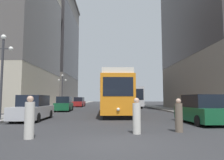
% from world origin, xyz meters
% --- Properties ---
extents(ground_plane, '(200.00, 200.00, 0.00)m').
position_xyz_m(ground_plane, '(0.00, 0.00, 0.00)').
color(ground_plane, '#303033').
extents(sidewalk_left, '(2.52, 120.00, 0.15)m').
position_xyz_m(sidewalk_left, '(-8.23, 40.00, 0.07)').
color(sidewalk_left, gray).
rests_on(sidewalk_left, ground).
extents(sidewalk_right, '(2.52, 120.00, 0.15)m').
position_xyz_m(sidewalk_right, '(8.23, 40.00, 0.07)').
color(sidewalk_right, gray).
rests_on(sidewalk_right, ground).
extents(streetcar, '(2.75, 13.26, 3.89)m').
position_xyz_m(streetcar, '(0.49, 14.02, 2.10)').
color(streetcar, black).
rests_on(streetcar, ground).
extents(transit_bus, '(2.72, 11.83, 3.45)m').
position_xyz_m(transit_bus, '(4.12, 29.71, 1.95)').
color(transit_bus, black).
rests_on(transit_bus, ground).
extents(parked_car_left_near, '(2.03, 4.37, 1.82)m').
position_xyz_m(parked_car_left_near, '(-5.67, 18.62, 0.84)').
color(parked_car_left_near, black).
rests_on(parked_car_left_near, ground).
extents(parked_car_left_mid, '(2.01, 5.03, 1.82)m').
position_xyz_m(parked_car_left_mid, '(-5.67, 32.33, 0.84)').
color(parked_car_left_mid, black).
rests_on(parked_car_left_mid, ground).
extents(parked_car_right_far, '(2.05, 4.34, 1.82)m').
position_xyz_m(parked_car_right_far, '(5.67, 5.60, 0.84)').
color(parked_car_right_far, black).
rests_on(parked_car_right_far, ground).
extents(parked_car_left_far, '(1.91, 4.88, 1.82)m').
position_xyz_m(parked_car_left_far, '(-5.67, 7.98, 0.84)').
color(parked_car_left_far, black).
rests_on(parked_car_left_far, ground).
extents(pedestrian_crossing_near, '(0.38, 0.38, 1.69)m').
position_xyz_m(pedestrian_crossing_near, '(-3.31, 1.01, 0.78)').
color(pedestrian_crossing_near, beige).
rests_on(pedestrian_crossing_near, ground).
extents(pedestrian_crossing_far, '(0.35, 0.35, 1.58)m').
position_xyz_m(pedestrian_crossing_far, '(3.15, 2.46, 0.73)').
color(pedestrian_crossing_far, '#6B5B4C').
rests_on(pedestrian_crossing_far, ground).
extents(pedestrian_on_sidewalk, '(0.36, 0.36, 1.61)m').
position_xyz_m(pedestrian_on_sidewalk, '(1.09, 2.03, 0.75)').
color(pedestrian_on_sidewalk, beige).
rests_on(pedestrian_on_sidewalk, ground).
extents(lamp_post_left_near, '(1.41, 0.36, 5.93)m').
position_xyz_m(lamp_post_left_near, '(-7.57, 6.98, 4.01)').
color(lamp_post_left_near, '#333338').
rests_on(lamp_post_left_near, sidewalk_left).
extents(lamp_post_left_far, '(1.41, 0.36, 5.35)m').
position_xyz_m(lamp_post_left_far, '(-7.57, 25.86, 3.67)').
color(lamp_post_left_far, '#333338').
rests_on(lamp_post_left_far, sidewalk_left).
extents(building_left_midblock, '(10.96, 22.55, 29.18)m').
position_xyz_m(building_left_midblock, '(-14.67, 46.04, 15.04)').
color(building_left_midblock, slate).
rests_on(building_left_midblock, ground).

